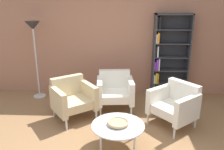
# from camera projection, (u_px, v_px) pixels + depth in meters

# --- Properties ---
(brick_back_panel) EXTENTS (6.40, 0.12, 2.90)m
(brick_back_panel) POSITION_uv_depth(u_px,v_px,m) (112.00, 33.00, 5.44)
(brick_back_panel) COLOR #A87056
(brick_back_panel) RESTS_ON ground_plane
(bookshelf_tall) EXTENTS (0.80, 0.30, 1.90)m
(bookshelf_tall) POSITION_uv_depth(u_px,v_px,m) (168.00, 57.00, 5.35)
(bookshelf_tall) COLOR #333338
(bookshelf_tall) RESTS_ON ground_plane
(coffee_table_low) EXTENTS (0.80, 0.80, 0.40)m
(coffee_table_low) POSITION_uv_depth(u_px,v_px,m) (118.00, 126.00, 3.55)
(coffee_table_low) COLOR silver
(coffee_table_low) RESTS_ON ground_plane
(decorative_bowl) EXTENTS (0.32, 0.32, 0.05)m
(decorative_bowl) POSITION_uv_depth(u_px,v_px,m) (118.00, 123.00, 3.53)
(decorative_bowl) COLOR tan
(decorative_bowl) RESTS_ON coffee_table_low
(armchair_spare_guest) EXTENTS (0.95, 0.94, 0.78)m
(armchair_spare_guest) POSITION_uv_depth(u_px,v_px,m) (73.00, 98.00, 4.46)
(armchair_spare_guest) COLOR #C6B289
(armchair_spare_guest) RESTS_ON ground_plane
(armchair_near_window) EXTENTS (0.94, 0.95, 0.78)m
(armchair_near_window) POSITION_uv_depth(u_px,v_px,m) (175.00, 104.00, 4.20)
(armchair_near_window) COLOR white
(armchair_near_window) RESTS_ON ground_plane
(armchair_by_bookshelf) EXTENTS (0.77, 0.72, 0.78)m
(armchair_by_bookshelf) POSITION_uv_depth(u_px,v_px,m) (115.00, 90.00, 4.83)
(armchair_by_bookshelf) COLOR white
(armchair_by_bookshelf) RESTS_ON ground_plane
(floor_lamp_torchiere) EXTENTS (0.32, 0.32, 1.74)m
(floor_lamp_torchiere) POSITION_uv_depth(u_px,v_px,m) (34.00, 35.00, 5.12)
(floor_lamp_torchiere) COLOR silver
(floor_lamp_torchiere) RESTS_ON ground_plane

